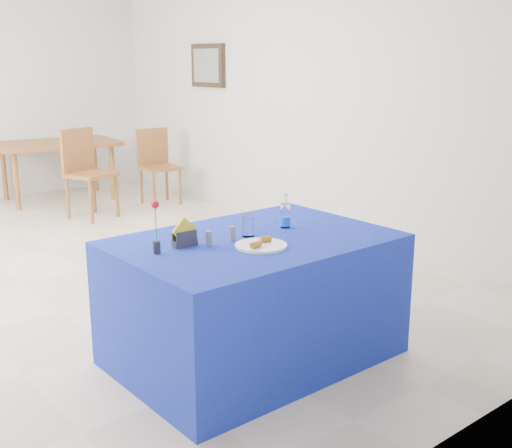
# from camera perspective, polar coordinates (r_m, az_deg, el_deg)

# --- Properties ---
(floor) EXTENTS (7.00, 7.00, 0.00)m
(floor) POSITION_cam_1_polar(r_m,az_deg,el_deg) (5.77, -14.87, -3.97)
(floor) COLOR beige
(floor) RESTS_ON ground
(room_shell) EXTENTS (7.00, 7.00, 7.00)m
(room_shell) POSITION_cam_1_polar(r_m,az_deg,el_deg) (5.49, -16.07, 13.62)
(room_shell) COLOR silver
(room_shell) RESTS_ON ground
(picture_frame) EXTENTS (0.06, 0.64, 0.52)m
(picture_frame) POSITION_cam_1_polar(r_m,az_deg,el_deg) (8.12, -4.28, 13.87)
(picture_frame) COLOR black
(picture_frame) RESTS_ON room_shell
(picture_art) EXTENTS (0.02, 0.52, 0.40)m
(picture_art) POSITION_cam_1_polar(r_m,az_deg,el_deg) (8.10, -4.43, 13.86)
(picture_art) COLOR #998C66
(picture_art) RESTS_ON room_shell
(plate) EXTENTS (0.29, 0.29, 0.01)m
(plate) POSITION_cam_1_polar(r_m,az_deg,el_deg) (3.57, 0.44, -1.93)
(plate) COLOR white
(plate) RESTS_ON blue_table
(drinking_glass) EXTENTS (0.07, 0.07, 0.13)m
(drinking_glass) POSITION_cam_1_polar(r_m,az_deg,el_deg) (3.77, -0.69, -0.16)
(drinking_glass) COLOR white
(drinking_glass) RESTS_ON blue_table
(salt_shaker) EXTENTS (0.03, 0.03, 0.08)m
(salt_shaker) POSITION_cam_1_polar(r_m,az_deg,el_deg) (3.60, -4.22, -1.28)
(salt_shaker) COLOR slate
(salt_shaker) RESTS_ON blue_table
(pepper_shaker) EXTENTS (0.03, 0.03, 0.08)m
(pepper_shaker) POSITION_cam_1_polar(r_m,az_deg,el_deg) (3.69, -2.11, -0.85)
(pepper_shaker) COLOR slate
(pepper_shaker) RESTS_ON blue_table
(blue_table) EXTENTS (1.60, 1.10, 0.76)m
(blue_table) POSITION_cam_1_polar(r_m,az_deg,el_deg) (3.87, -0.19, -6.67)
(blue_table) COLOR #0F1E92
(blue_table) RESTS_ON floor
(water_bottle) EXTENTS (0.07, 0.07, 0.21)m
(water_bottle) POSITION_cam_1_polar(r_m,az_deg,el_deg) (3.97, 2.61, 0.69)
(water_bottle) COLOR white
(water_bottle) RESTS_ON blue_table
(napkin_holder) EXTENTS (0.16, 0.06, 0.17)m
(napkin_holder) POSITION_cam_1_polar(r_m,az_deg,el_deg) (3.60, -6.38, -1.19)
(napkin_holder) COLOR #38373D
(napkin_holder) RESTS_ON blue_table
(rose_vase) EXTENTS (0.04, 0.04, 0.29)m
(rose_vase) POSITION_cam_1_polar(r_m,az_deg,el_deg) (3.46, -8.87, -0.45)
(rose_vase) COLOR #252529
(rose_vase) RESTS_ON blue_table
(oak_table) EXTENTS (1.59, 1.13, 0.76)m
(oak_table) POSITION_cam_1_polar(r_m,az_deg,el_deg) (8.64, -17.32, 6.49)
(oak_table) COLOR brown
(oak_table) RESTS_ON floor
(chair_bg_left) EXTENTS (0.56, 0.56, 1.02)m
(chair_bg_left) POSITION_cam_1_polar(r_m,az_deg,el_deg) (7.59, -14.95, 4.95)
(chair_bg_left) COLOR brown
(chair_bg_left) RESTS_ON floor
(chair_bg_right) EXTENTS (0.45, 0.45, 0.94)m
(chair_bg_right) POSITION_cam_1_polar(r_m,az_deg,el_deg) (8.17, -8.82, 5.59)
(chair_bg_right) COLOR brown
(chair_bg_right) RESTS_ON floor
(banana_pieces) EXTENTS (0.18, 0.10, 0.03)m
(banana_pieces) POSITION_cam_1_polar(r_m,az_deg,el_deg) (3.56, 0.43, -1.58)
(banana_pieces) COLOR gold
(banana_pieces) RESTS_ON plate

